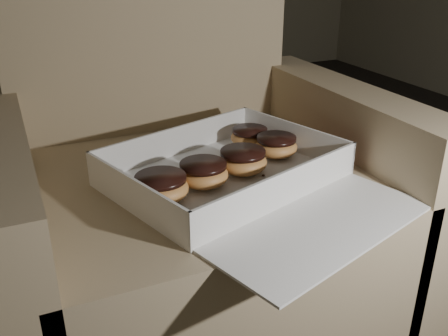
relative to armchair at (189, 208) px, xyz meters
name	(u,v)px	position (x,y,z in m)	size (l,w,h in m)	color
floor	(233,258)	(0.19, 0.16, -0.30)	(4.50, 4.50, 0.00)	black
armchair	(189,208)	(0.00, 0.00, 0.00)	(0.92, 0.77, 0.96)	#8F7D5B
bakery_box	(241,181)	(0.05, -0.18, 0.14)	(0.58, 0.63, 0.08)	white
donut_a	(203,173)	(-0.02, -0.15, 0.16)	(0.10, 0.10, 0.05)	#E3A04F
donut_b	(250,137)	(0.16, 0.00, 0.16)	(0.09, 0.09, 0.05)	#E3A04F
donut_c	(276,146)	(0.19, -0.08, 0.16)	(0.10, 0.10, 0.05)	#E3A04F
donut_d	(243,161)	(0.08, -0.13, 0.16)	(0.10, 0.10, 0.05)	#E3A04F
donut_e	(161,187)	(-0.12, -0.18, 0.16)	(0.11, 0.11, 0.05)	#E3A04F
crumb_a	(274,178)	(0.12, -0.19, 0.14)	(0.01, 0.01, 0.00)	black
crumb_b	(289,191)	(0.12, -0.25, 0.14)	(0.01, 0.01, 0.00)	black
crumb_c	(202,225)	(-0.08, -0.30, 0.14)	(0.01, 0.01, 0.00)	black
crumb_d	(263,175)	(0.11, -0.17, 0.14)	(0.01, 0.01, 0.00)	black
crumb_e	(281,188)	(0.11, -0.23, 0.14)	(0.01, 0.01, 0.00)	black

